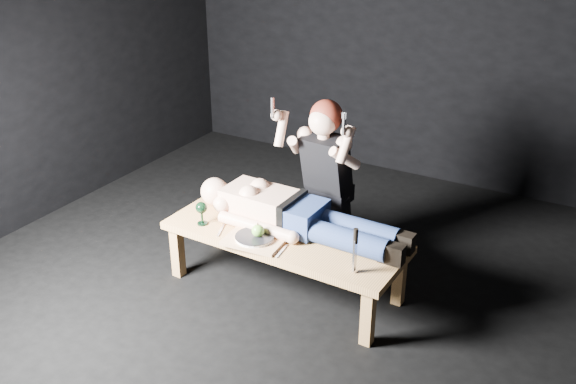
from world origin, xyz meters
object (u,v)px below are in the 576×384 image
at_px(lying_man, 299,212).
at_px(goblet, 202,213).
at_px(carving_knife, 355,251).
at_px(table, 284,261).
at_px(kneeling_woman, 332,177).
at_px(serving_tray, 255,240).

distance_m(lying_man, goblet, 0.70).
distance_m(goblet, carving_knife, 1.20).
bearing_deg(carving_knife, goblet, 179.51).
height_order(table, carving_knife, carving_knife).
xyz_separation_m(kneeling_woman, serving_tray, (-0.18, -0.79, -0.20)).
bearing_deg(kneeling_woman, carving_knife, -49.33).
bearing_deg(goblet, serving_tray, -3.29).
xyz_separation_m(lying_man, carving_knife, (0.57, -0.32, 0.02)).
relative_size(goblet, carving_knife, 0.56).
bearing_deg(lying_man, kneeling_woman, 90.46).
bearing_deg(lying_man, goblet, -154.66).
relative_size(table, kneeling_woman, 1.29).
bearing_deg(table, goblet, -162.30).
bearing_deg(table, kneeling_woman, 85.25).
relative_size(lying_man, kneeling_woman, 1.32).
height_order(table, goblet, goblet).
bearing_deg(goblet, table, 16.38).
xyz_separation_m(table, serving_tray, (-0.12, -0.20, 0.24)).
xyz_separation_m(lying_man, kneeling_woman, (0.01, 0.48, 0.08)).
height_order(serving_tray, carving_knife, carving_knife).
distance_m(lying_man, carving_knife, 0.65).
height_order(serving_tray, goblet, goblet).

